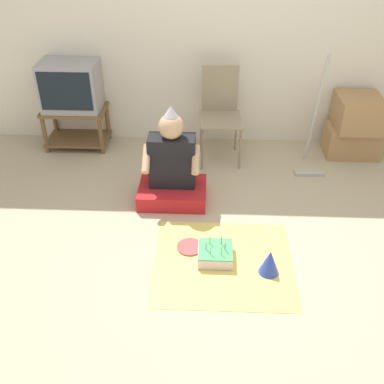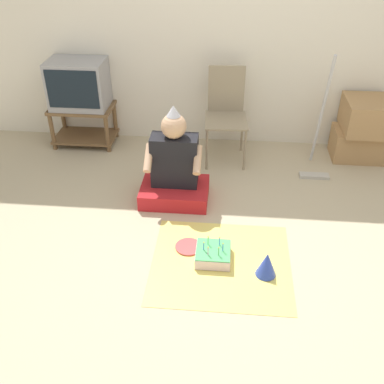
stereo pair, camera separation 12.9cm
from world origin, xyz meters
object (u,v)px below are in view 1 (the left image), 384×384
(folding_chair, at_px, (220,109))
(party_hat_blue, at_px, (270,262))
(dust_mop, at_px, (313,139))
(birthday_cake, at_px, (215,253))
(tv, at_px, (71,86))
(paper_plate, at_px, (190,247))
(cardboard_box_stack, at_px, (355,126))
(person_seated, at_px, (172,171))

(folding_chair, bearing_deg, party_hat_blue, -78.57)
(folding_chair, xyz_separation_m, dust_mop, (0.87, -0.28, -0.17))
(folding_chair, xyz_separation_m, birthday_cake, (-0.03, -1.60, -0.46))
(tv, xyz_separation_m, paper_plate, (1.27, -1.63, -0.65))
(folding_chair, distance_m, paper_plate, 1.58)
(cardboard_box_stack, height_order, party_hat_blue, cardboard_box_stack)
(birthday_cake, bearing_deg, tv, 130.02)
(party_hat_blue, height_order, paper_plate, party_hat_blue)
(tv, distance_m, folding_chair, 1.51)
(cardboard_box_stack, xyz_separation_m, birthday_cake, (-1.39, -1.68, -0.26))
(tv, distance_m, dust_mop, 2.43)
(birthday_cake, xyz_separation_m, party_hat_blue, (0.38, -0.13, 0.05))
(tv, relative_size, folding_chair, 0.63)
(cardboard_box_stack, height_order, birthday_cake, cardboard_box_stack)
(paper_plate, bearing_deg, cardboard_box_stack, 44.55)
(cardboard_box_stack, distance_m, birthday_cake, 2.20)
(dust_mop, bearing_deg, folding_chair, 162.23)
(person_seated, distance_m, paper_plate, 0.74)
(folding_chair, height_order, party_hat_blue, folding_chair)
(person_seated, bearing_deg, tv, 138.46)
(tv, relative_size, dust_mop, 0.48)
(person_seated, bearing_deg, party_hat_blue, -50.08)
(person_seated, relative_size, party_hat_blue, 4.58)
(tv, relative_size, party_hat_blue, 3.00)
(person_seated, height_order, birthday_cake, person_seated)
(paper_plate, bearing_deg, folding_chair, 81.32)
(tv, xyz_separation_m, cardboard_box_stack, (2.86, -0.07, -0.35))
(person_seated, bearing_deg, folding_chair, 63.33)
(dust_mop, bearing_deg, tv, 169.86)
(cardboard_box_stack, distance_m, dust_mop, 0.61)
(folding_chair, bearing_deg, paper_plate, -98.68)
(person_seated, height_order, paper_plate, person_seated)
(dust_mop, bearing_deg, cardboard_box_stack, 36.10)
(tv, bearing_deg, party_hat_blue, -45.37)
(folding_chair, height_order, cardboard_box_stack, folding_chair)
(party_hat_blue, bearing_deg, paper_plate, 157.42)
(birthday_cake, bearing_deg, person_seated, 115.81)
(birthday_cake, relative_size, party_hat_blue, 1.35)
(tv, height_order, paper_plate, tv)
(paper_plate, bearing_deg, birthday_cake, -30.23)
(dust_mop, height_order, birthday_cake, dust_mop)
(tv, bearing_deg, folding_chair, -5.50)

